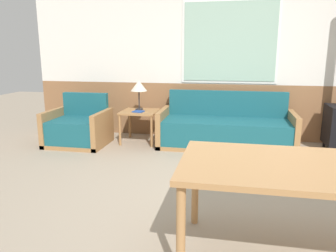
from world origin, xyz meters
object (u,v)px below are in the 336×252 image
object	(u,v)px
side_table	(140,115)
table_lamp	(139,86)
couch	(226,130)
dining_table	(322,175)
armchair	(78,129)

from	to	relation	value
side_table	table_lamp	bearing A→B (deg)	110.08
couch	table_lamp	distance (m)	1.59
dining_table	armchair	bearing A→B (deg)	140.26
armchair	table_lamp	size ratio (longest dim) A/B	1.90
table_lamp	dining_table	size ratio (longest dim) A/B	0.25
dining_table	side_table	bearing A→B (deg)	126.31
couch	armchair	world-z (taller)	couch
side_table	table_lamp	xyz separation A→B (m)	(-0.04, 0.10, 0.47)
armchair	table_lamp	world-z (taller)	table_lamp
couch	dining_table	xyz separation A→B (m)	(0.70, -2.87, 0.41)
table_lamp	dining_table	world-z (taller)	table_lamp
dining_table	couch	bearing A→B (deg)	103.78
side_table	couch	bearing A→B (deg)	-0.16
couch	armchair	bearing A→B (deg)	-172.07
couch	table_lamp	world-z (taller)	table_lamp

